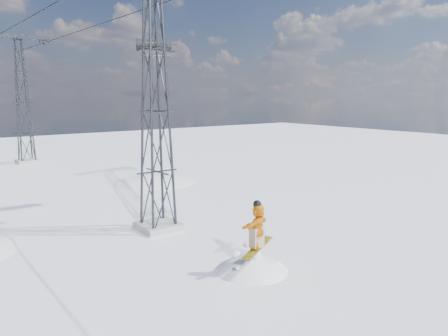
{
  "coord_description": "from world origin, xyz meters",
  "views": [
    {
      "loc": [
        -8.58,
        -9.56,
        6.26
      ],
      "look_at": [
        1.45,
        3.76,
        3.43
      ],
      "focal_mm": 35.0,
      "sensor_mm": 36.0,
      "label": 1
    }
  ],
  "objects": [
    {
      "name": "ground",
      "position": [
        0.0,
        0.0,
        0.0
      ],
      "size": [
        120.0,
        120.0,
        0.0
      ],
      "primitive_type": "plane",
      "color": "white",
      "rests_on": "ground"
    },
    {
      "name": "snowboarder_jump",
      "position": [
        1.15,
        1.7,
        -1.64
      ],
      "size": [
        4.4,
        4.4,
        6.6
      ],
      "color": "white",
      "rests_on": "ground"
    },
    {
      "name": "haul_cables",
      "position": [
        0.8,
        19.5,
        10.85
      ],
      "size": [
        4.46,
        51.0,
        0.06
      ],
      "color": "black",
      "rests_on": "ground"
    },
    {
      "name": "lift_tower_near",
      "position": [
        0.8,
        8.0,
        5.47
      ],
      "size": [
        5.2,
        1.8,
        11.43
      ],
      "color": "#999999",
      "rests_on": "ground"
    },
    {
      "name": "lift_tower_far",
      "position": [
        0.8,
        33.0,
        5.47
      ],
      "size": [
        5.2,
        1.8,
        11.43
      ],
      "color": "#999999",
      "rests_on": "ground"
    },
    {
      "name": "lift_chair_mid",
      "position": [
        3.0,
        11.91,
        8.75
      ],
      "size": [
        2.11,
        0.61,
        2.62
      ],
      "color": "black",
      "rests_on": "ground"
    }
  ]
}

